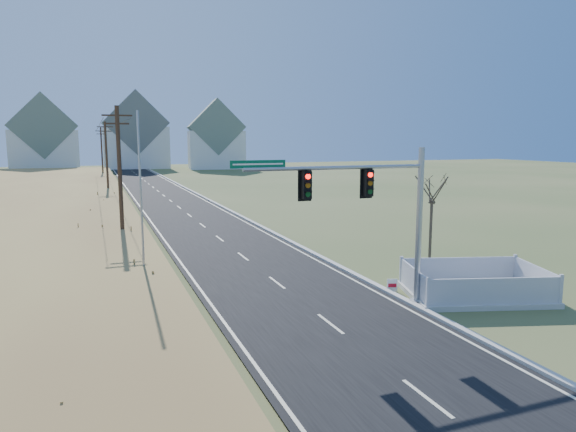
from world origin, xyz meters
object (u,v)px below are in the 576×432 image
object	(u,v)px
open_sign	(392,285)
flagpole	(142,222)
bare_tree	(432,187)
traffic_signal_mast	(381,210)
fence_enclosure	(474,290)

from	to	relation	value
open_sign	flagpole	bearing A→B (deg)	179.77
bare_tree	open_sign	bearing A→B (deg)	-140.50
open_sign	bare_tree	distance (m)	7.74
open_sign	flagpole	xyz separation A→B (m)	(-10.63, 3.84, 2.95)
traffic_signal_mast	fence_enclosure	world-z (taller)	traffic_signal_mast
fence_enclosure	bare_tree	size ratio (longest dim) A/B	1.27
fence_enclosure	traffic_signal_mast	bearing A→B (deg)	-162.95
open_sign	bare_tree	bearing A→B (deg)	59.13
fence_enclosure	open_sign	xyz separation A→B (m)	(-3.08, 1.87, 0.04)
flagpole	bare_tree	xyz separation A→B (m)	(15.74, 0.38, 1.05)
flagpole	bare_tree	distance (m)	15.78
fence_enclosure	flagpole	world-z (taller)	flagpole
flagpole	bare_tree	size ratio (longest dim) A/B	1.53
traffic_signal_mast	bare_tree	size ratio (longest dim) A/B	1.56
fence_enclosure	bare_tree	bearing A→B (deg)	88.22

